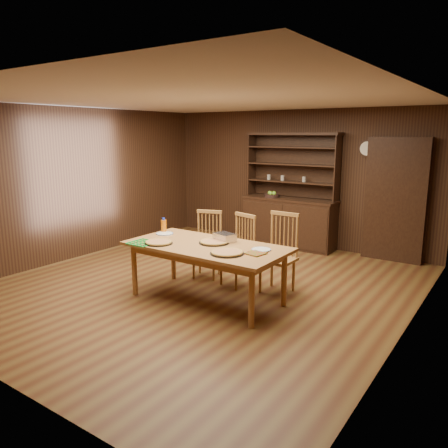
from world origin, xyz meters
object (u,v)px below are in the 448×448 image
Objects in this scene: chair_center at (240,248)px; chair_left at (208,242)px; chair_right at (280,250)px; dining_table at (207,250)px; juice_bottle at (164,226)px; china_hutch at (289,216)px.

chair_left is at bearing -170.92° from chair_center.
dining_table is at bearing -124.87° from chair_right.
chair_left is at bearing 125.84° from dining_table.
juice_bottle is (-0.97, -0.54, 0.30)m from chair_center.
juice_bottle is (-0.95, 0.23, 0.17)m from dining_table.
chair_left is 0.63m from chair_center.
chair_left reaches higher than dining_table.
juice_bottle is (-1.57, -0.64, 0.26)m from chair_right.
juice_bottle is at bearing -136.51° from chair_center.
chair_center reaches higher than chair_left.
chair_left reaches higher than juice_bottle.
china_hutch is at bearing 114.25° from chair_right.
chair_right is at bearing -66.50° from china_hutch.
chair_center is (0.40, -2.39, -0.05)m from china_hutch.
chair_right reaches higher than chair_center.
chair_center is at bearing -24.58° from chair_left.
dining_table is 2.03× the size of chair_center.
chair_center reaches higher than juice_bottle.
dining_table is at bearing -77.48° from chair_center.
chair_center is (0.02, 0.78, -0.13)m from dining_table.
china_hutch is 3.00m from juice_bottle.
chair_left is 1.23m from chair_right.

